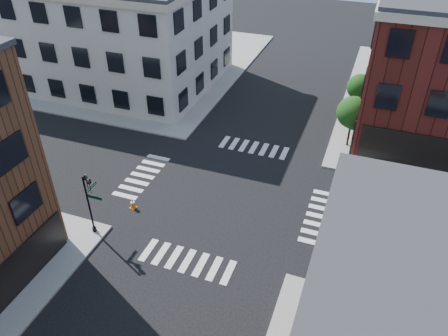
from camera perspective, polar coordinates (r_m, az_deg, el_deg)
name	(u,v)px	position (r m, az deg, el deg)	size (l,w,h in m)	color
ground	(226,195)	(32.38, 0.27, -3.52)	(120.00, 120.00, 0.00)	black
sidewalk_nw	(126,60)	(57.37, -12.72, 13.62)	(30.00, 30.00, 0.15)	gray
building_nw	(111,30)	(50.65, -14.51, 17.09)	(22.00, 16.00, 11.00)	beige
tree_near	(353,114)	(37.85, 16.54, 6.77)	(2.69, 2.69, 4.49)	black
tree_far	(360,89)	(43.41, 17.39, 9.88)	(2.43, 2.43, 4.07)	black
signal_pole	(90,198)	(28.79, -17.14, -3.78)	(1.29, 1.24, 4.60)	black
box_truck	(433,277)	(26.82, 25.58, -12.69)	(7.79, 3.24, 3.44)	silver
traffic_cone	(133,204)	(31.66, -11.83, -4.59)	(0.51, 0.51, 0.77)	orange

